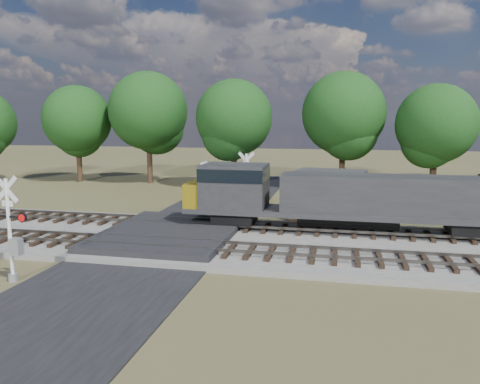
# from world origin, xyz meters

# --- Properties ---
(ground) EXTENTS (160.00, 160.00, 0.00)m
(ground) POSITION_xyz_m (0.00, 0.00, 0.00)
(ground) COLOR #474826
(ground) RESTS_ON ground
(ballast_bed) EXTENTS (140.00, 10.00, 0.30)m
(ballast_bed) POSITION_xyz_m (10.00, 0.50, 0.15)
(ballast_bed) COLOR gray
(ballast_bed) RESTS_ON ground
(road) EXTENTS (7.00, 60.00, 0.08)m
(road) POSITION_xyz_m (0.00, 0.00, 0.04)
(road) COLOR black
(road) RESTS_ON ground
(crossing_panel) EXTENTS (7.00, 9.00, 0.62)m
(crossing_panel) POSITION_xyz_m (0.00, 0.50, 0.32)
(crossing_panel) COLOR #262628
(crossing_panel) RESTS_ON ground
(track_near) EXTENTS (140.00, 2.60, 0.33)m
(track_near) POSITION_xyz_m (3.12, -2.00, 0.41)
(track_near) COLOR black
(track_near) RESTS_ON ballast_bed
(track_far) EXTENTS (140.00, 2.60, 0.33)m
(track_far) POSITION_xyz_m (3.12, 3.00, 0.41)
(track_far) COLOR black
(track_far) RESTS_ON ballast_bed
(crossing_signal_near) EXTENTS (1.79, 0.40, 4.44)m
(crossing_signal_near) POSITION_xyz_m (-3.97, -7.17, 1.85)
(crossing_signal_near) COLOR silver
(crossing_signal_near) RESTS_ON ground
(crossing_signal_far) EXTENTS (1.83, 0.44, 4.55)m
(crossing_signal_far) POSITION_xyz_m (3.01, 6.52, 1.89)
(crossing_signal_far) COLOR silver
(crossing_signal_far) RESTS_ON ground
(equipment_shed) EXTENTS (5.34, 5.34, 3.14)m
(equipment_shed) POSITION_xyz_m (8.36, 8.47, 1.59)
(equipment_shed) COLOR #4E3421
(equipment_shed) RESTS_ON ground
(treeline) EXTENTS (76.62, 10.81, 11.46)m
(treeline) POSITION_xyz_m (7.56, 20.81, 6.74)
(treeline) COLOR black
(treeline) RESTS_ON ground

